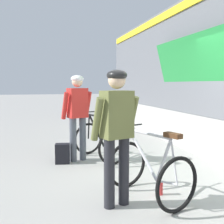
% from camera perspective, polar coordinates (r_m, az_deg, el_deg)
% --- Properties ---
extents(ground_plane, '(80.00, 80.00, 0.00)m').
position_cam_1_polar(ground_plane, '(4.64, 13.18, -14.28)').
color(ground_plane, '#A09E99').
extents(cyclist_near_in_red, '(0.66, 0.45, 1.76)m').
position_cam_1_polar(cyclist_near_in_red, '(5.64, -7.19, 0.41)').
color(cyclist_near_in_red, '#4C515B').
rests_on(cyclist_near_in_red, ground).
extents(cyclist_far_in_olive, '(0.66, 0.41, 1.76)m').
position_cam_1_polar(cyclist_far_in_olive, '(3.48, 0.97, -2.88)').
color(cyclist_far_in_olive, '#232328').
rests_on(cyclist_far_in_olive, ground).
extents(bicycle_near_black, '(1.02, 1.24, 0.99)m').
position_cam_1_polar(bicycle_near_black, '(5.80, -2.46, -5.92)').
color(bicycle_near_black, black).
rests_on(bicycle_near_black, ground).
extents(bicycle_far_silver, '(1.02, 1.24, 0.99)m').
position_cam_1_polar(bicycle_far_silver, '(3.88, 7.86, -11.94)').
color(bicycle_far_silver, black).
rests_on(bicycle_far_silver, ground).
extents(backpack_on_platform, '(0.31, 0.22, 0.40)m').
position_cam_1_polar(backpack_on_platform, '(5.61, -10.26, -8.51)').
color(backpack_on_platform, black).
rests_on(backpack_on_platform, ground).
extents(water_bottle_near_the_bikes, '(0.07, 0.07, 0.20)m').
position_cam_1_polar(water_bottle_near_the_bikes, '(4.13, 10.05, -15.28)').
color(water_bottle_near_the_bikes, red).
rests_on(water_bottle_near_the_bikes, ground).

